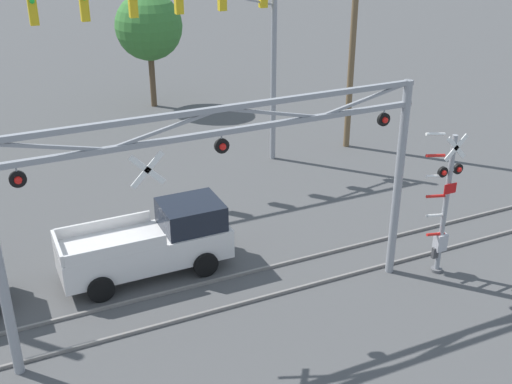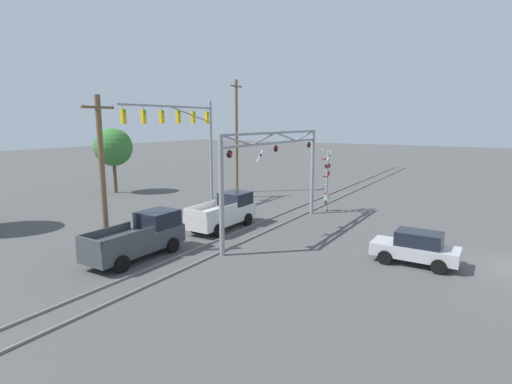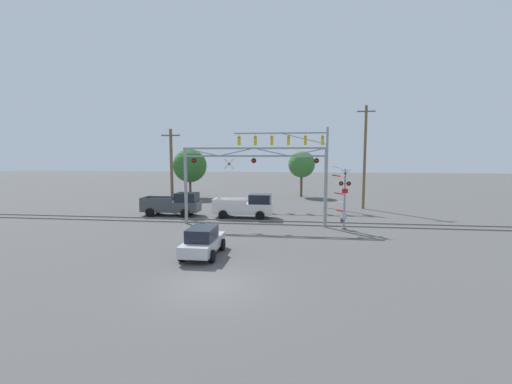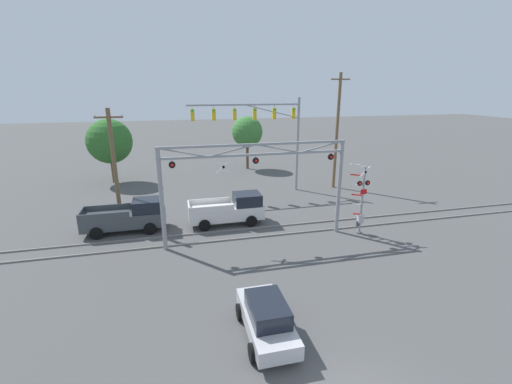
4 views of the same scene
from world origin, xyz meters
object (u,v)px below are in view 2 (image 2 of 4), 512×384
(traffic_signal_span, at_px, (189,130))
(crossing_signal_mast, at_px, (327,183))
(utility_pole_right, at_px, (237,136))
(background_tree_far_left_verge, at_px, (113,147))
(sedan_waiting, at_px, (416,248))
(crossing_gantry, at_px, (276,164))
(pickup_truck_lead, at_px, (225,212))
(pickup_truck_following, at_px, (140,237))
(utility_pole_left, at_px, (102,175))

(traffic_signal_span, bearing_deg, crossing_signal_mast, -72.48)
(traffic_signal_span, bearing_deg, utility_pole_right, -0.80)
(background_tree_far_left_verge, bearing_deg, sedan_waiting, -100.89)
(sedan_waiting, relative_size, background_tree_far_left_verge, 0.64)
(crossing_gantry, xyz_separation_m, traffic_signal_span, (3.53, 10.00, 1.89))
(pickup_truck_lead, bearing_deg, background_tree_far_left_verge, 73.58)
(utility_pole_right, relative_size, background_tree_far_left_verge, 1.72)
(sedan_waiting, distance_m, background_tree_far_left_verge, 29.05)
(pickup_truck_following, height_order, sedan_waiting, pickup_truck_following)
(crossing_signal_mast, xyz_separation_m, utility_pole_left, (-15.56, 5.62, 2.02))
(pickup_truck_following, relative_size, sedan_waiting, 1.34)
(pickup_truck_lead, distance_m, utility_pole_left, 8.41)
(pickup_truck_lead, xyz_separation_m, pickup_truck_following, (-6.81, 0.28, 0.00))
(pickup_truck_lead, bearing_deg, utility_pole_right, 31.02)
(utility_pole_left, bearing_deg, crossing_signal_mast, -19.85)
(utility_pole_left, bearing_deg, pickup_truck_following, -64.41)
(crossing_gantry, relative_size, crossing_signal_mast, 2.38)
(crossing_gantry, height_order, utility_pole_left, utility_pole_left)
(pickup_truck_lead, distance_m, sedan_waiting, 11.78)
(crossing_gantry, height_order, traffic_signal_span, traffic_signal_span)
(crossing_gantry, height_order, pickup_truck_following, crossing_gantry)
(crossing_gantry, distance_m, utility_pole_left, 10.00)
(sedan_waiting, height_order, background_tree_far_left_verge, background_tree_far_left_verge)
(background_tree_far_left_verge, bearing_deg, traffic_signal_span, -91.49)
(utility_pole_right, bearing_deg, sedan_waiting, -122.59)
(crossing_gantry, distance_m, traffic_signal_span, 10.77)
(crossing_signal_mast, xyz_separation_m, utility_pole_right, (3.31, 10.53, 3.30))
(pickup_truck_following, distance_m, sedan_waiting, 13.57)
(crossing_signal_mast, xyz_separation_m, background_tree_far_left_verge, (-3.10, 20.30, 2.21))
(background_tree_far_left_verge, bearing_deg, crossing_signal_mast, -81.31)
(utility_pole_left, relative_size, utility_pole_right, 0.76)
(background_tree_far_left_verge, bearing_deg, pickup_truck_lead, -106.42)
(crossing_signal_mast, relative_size, utility_pole_left, 0.60)
(crossing_gantry, xyz_separation_m, utility_pole_left, (-8.67, 4.99, -0.03))
(crossing_signal_mast, bearing_deg, traffic_signal_span, 107.52)
(pickup_truck_following, distance_m, background_tree_far_left_verge, 20.31)
(pickup_truck_following, relative_size, utility_pole_right, 0.50)
(utility_pole_left, relative_size, background_tree_far_left_verge, 1.30)
(traffic_signal_span, xyz_separation_m, utility_pole_left, (-12.20, -5.01, -1.92))
(pickup_truck_lead, height_order, background_tree_far_left_verge, background_tree_far_left_verge)
(sedan_waiting, height_order, utility_pole_right, utility_pole_right)
(pickup_truck_lead, distance_m, utility_pole_right, 13.89)
(sedan_waiting, bearing_deg, utility_pole_right, 57.41)
(sedan_waiting, relative_size, utility_pole_right, 0.37)
(sedan_waiting, bearing_deg, crossing_signal_mast, 43.16)
(pickup_truck_following, xyz_separation_m, sedan_waiting, (6.25, -12.04, -0.22))
(crossing_signal_mast, relative_size, pickup_truck_following, 0.90)
(traffic_signal_span, bearing_deg, pickup_truck_lead, -123.91)
(pickup_truck_following, bearing_deg, pickup_truck_lead, -2.36)
(pickup_truck_lead, height_order, utility_pole_left, utility_pole_left)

